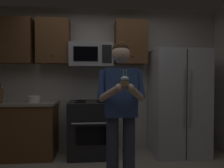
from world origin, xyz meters
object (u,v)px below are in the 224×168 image
cupcake (125,81)px  person (121,105)px  microwave (91,55)px  refrigerator (178,102)px  bowl_large_white (33,99)px  oven_range (91,128)px

cupcake → person: bearing=90.0°
microwave → cupcake: (0.36, -1.59, -0.43)m
microwave → person: bearing=-73.9°
refrigerator → cupcake: size_ratio=10.35×
refrigerator → person: bearing=-136.0°
microwave → bowl_large_white: microwave is taller
refrigerator → cupcake: (-1.14, -1.43, 0.39)m
bowl_large_white → person: 1.76m
refrigerator → bowl_large_white: 2.46m
refrigerator → bowl_large_white: size_ratio=8.21×
person → oven_range: bearing=107.7°
microwave → cupcake: microwave is taller
microwave → bowl_large_white: bearing=-173.9°
refrigerator → bowl_large_white: refrigerator is taller
microwave → refrigerator: (1.50, -0.16, -0.82)m
microwave → oven_range: bearing=-90.0°
oven_range → refrigerator: bearing=-1.5°
microwave → refrigerator: size_ratio=0.41×
person → cupcake: size_ratio=10.13×
refrigerator → oven_range: bearing=178.5°
oven_range → person: bearing=-72.3°
bowl_large_white → oven_range: bearing=-1.0°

